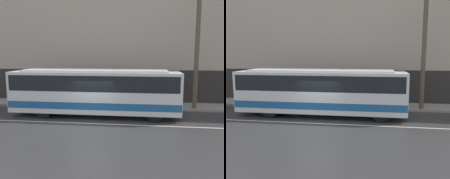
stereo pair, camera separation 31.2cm
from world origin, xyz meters
The scene contains 7 objects.
ground_plane centered at (0.00, 0.00, 0.00)m, with size 60.00×60.00×0.00m, color #38383A.
sidewalk centered at (0.00, 5.25, 0.08)m, with size 60.00×2.50×0.15m.
building_facade centered at (0.00, 6.65, 6.70)m, with size 60.00×0.35×13.83m.
lane_stripe centered at (0.00, 0.00, 0.00)m, with size 54.00×0.14×0.01m.
transit_bus centered at (-0.08, 1.96, 1.75)m, with size 11.11×2.60×3.11m.
utility_pole_near centered at (6.87, 4.42, 4.46)m, with size 0.32×0.32×8.62m.
pedestrian_waiting centered at (1.70, 5.51, 0.94)m, with size 0.36×0.36×1.69m.
Camera 1 is at (3.14, -14.22, 4.22)m, focal length 40.00 mm.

